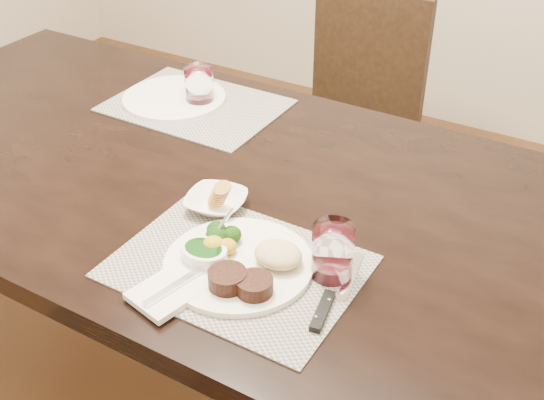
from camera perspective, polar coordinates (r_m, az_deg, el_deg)
The scene contains 13 objects.
ground_plane at distance 2.10m, azimuth -5.30°, elevation -15.10°, with size 4.50×4.50×0.00m, color #452416.
dining_table at distance 1.66m, azimuth -6.49°, elevation 0.20°, with size 2.00×1.00×0.75m.
chair_far at distance 2.44m, azimuth 6.83°, elevation 7.48°, with size 0.42×0.42×0.90m.
placemat_near at distance 1.31m, azimuth -2.92°, elevation -5.57°, with size 0.46×0.34×0.00m, color gray.
placemat_far at distance 1.91m, azimuth -6.39°, elevation 7.87°, with size 0.46×0.34×0.00m, color gray.
dinner_plate at distance 1.29m, azimuth -2.41°, elevation -5.31°, with size 0.29×0.29×0.05m.
napkin_fork at distance 1.27m, azimuth -7.72°, elevation -7.01°, with size 0.14×0.20×0.02m.
steak_knife at distance 1.23m, azimuth 4.84°, elevation -8.50°, with size 0.05×0.24×0.01m.
cracker_bowl at distance 1.46m, azimuth -4.69°, elevation -0.11°, with size 0.15×0.15×0.06m.
sauce_ramekin at distance 1.31m, azimuth -5.71°, elevation -4.55°, with size 0.10×0.14×0.08m.
wine_glass_near at distance 1.26m, azimuth 5.07°, elevation -4.49°, with size 0.08×0.08×0.11m.
far_plate at distance 1.94m, azimuth -8.18°, elevation 8.43°, with size 0.29×0.29×0.01m, color white.
wine_glass_far at distance 1.89m, azimuth -6.11°, elevation 9.33°, with size 0.08×0.08×0.11m.
Camera 1 is at (0.86, -1.08, 1.59)m, focal length 45.00 mm.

